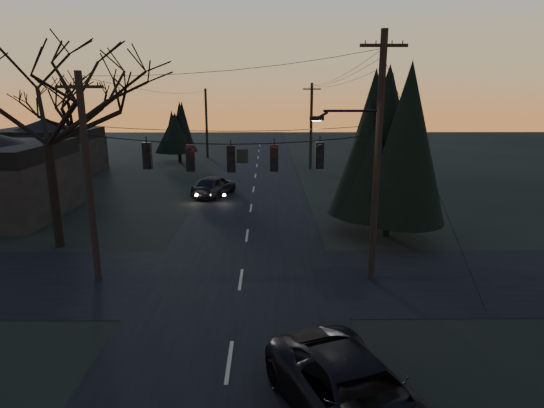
{
  "coord_description": "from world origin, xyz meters",
  "views": [
    {
      "loc": [
        1.14,
        -7.84,
        7.76
      ],
      "look_at": [
        1.3,
        8.23,
        3.74
      ],
      "focal_mm": 30.0,
      "sensor_mm": 36.0,
      "label": 1
    }
  ],
  "objects_px": {
    "suv_near": "(356,398)",
    "sedan_oncoming_a": "(214,186)",
    "utility_pole_far_r": "(310,169)",
    "utility_pole_left": "(99,280)",
    "bare_tree_left": "(43,100)",
    "utility_pole_far_l": "(208,158)",
    "utility_pole_right": "(371,279)",
    "evergreen_right": "(392,147)"
  },
  "relations": [
    {
      "from": "suv_near",
      "to": "sedan_oncoming_a",
      "type": "relative_size",
      "value": 1.23
    },
    {
      "from": "utility_pole_far_r",
      "to": "utility_pole_left",
      "type": "bearing_deg",
      "value": -112.33
    },
    {
      "from": "sedan_oncoming_a",
      "to": "bare_tree_left",
      "type": "bearing_deg",
      "value": 79.57
    },
    {
      "from": "utility_pole_far_l",
      "to": "bare_tree_left",
      "type": "bearing_deg",
      "value": -96.3
    },
    {
      "from": "utility_pole_right",
      "to": "sedan_oncoming_a",
      "type": "bearing_deg",
      "value": 118.14
    },
    {
      "from": "utility_pole_left",
      "to": "suv_near",
      "type": "height_order",
      "value": "utility_pole_left"
    },
    {
      "from": "utility_pole_far_r",
      "to": "sedan_oncoming_a",
      "type": "xyz_separation_m",
      "value": [
        -8.38,
        -12.33,
        0.8
      ]
    },
    {
      "from": "suv_near",
      "to": "sedan_oncoming_a",
      "type": "height_order",
      "value": "suv_near"
    },
    {
      "from": "evergreen_right",
      "to": "utility_pole_right",
      "type": "bearing_deg",
      "value": -109.99
    },
    {
      "from": "utility_pole_left",
      "to": "utility_pole_far_r",
      "type": "distance_m",
      "value": 30.27
    },
    {
      "from": "utility_pole_right",
      "to": "utility_pole_far_r",
      "type": "height_order",
      "value": "utility_pole_right"
    },
    {
      "from": "utility_pole_left",
      "to": "sedan_oncoming_a",
      "type": "distance_m",
      "value": 16.0
    },
    {
      "from": "evergreen_right",
      "to": "sedan_oncoming_a",
      "type": "distance_m",
      "value": 14.91
    },
    {
      "from": "utility_pole_far_r",
      "to": "bare_tree_left",
      "type": "height_order",
      "value": "bare_tree_left"
    },
    {
      "from": "utility_pole_left",
      "to": "bare_tree_left",
      "type": "xyz_separation_m",
      "value": [
        -3.5,
        4.28,
        7.31
      ]
    },
    {
      "from": "sedan_oncoming_a",
      "to": "utility_pole_far_r",
      "type": "bearing_deg",
      "value": -104.5
    },
    {
      "from": "sedan_oncoming_a",
      "to": "utility_pole_left",
      "type": "bearing_deg",
      "value": 98.47
    },
    {
      "from": "utility_pole_left",
      "to": "utility_pole_right",
      "type": "bearing_deg",
      "value": 0.0
    },
    {
      "from": "utility_pole_left",
      "to": "evergreen_right",
      "type": "distance_m",
      "value": 15.68
    },
    {
      "from": "utility_pole_left",
      "to": "bare_tree_left",
      "type": "bearing_deg",
      "value": 129.29
    },
    {
      "from": "utility_pole_far_l",
      "to": "utility_pole_left",
      "type": "bearing_deg",
      "value": -90.0
    },
    {
      "from": "utility_pole_left",
      "to": "evergreen_right",
      "type": "height_order",
      "value": "evergreen_right"
    },
    {
      "from": "suv_near",
      "to": "bare_tree_left",
      "type": "bearing_deg",
      "value": 113.14
    },
    {
      "from": "utility_pole_left",
      "to": "utility_pole_far_r",
      "type": "xyz_separation_m",
      "value": [
        11.5,
        28.0,
        0.0
      ]
    },
    {
      "from": "utility_pole_far_r",
      "to": "utility_pole_far_l",
      "type": "bearing_deg",
      "value": 145.18
    },
    {
      "from": "utility_pole_far_l",
      "to": "suv_near",
      "type": "xyz_separation_m",
      "value": [
        9.2,
        -44.72,
        0.8
      ]
    },
    {
      "from": "evergreen_right",
      "to": "sedan_oncoming_a",
      "type": "relative_size",
      "value": 1.82
    },
    {
      "from": "bare_tree_left",
      "to": "evergreen_right",
      "type": "distance_m",
      "value": 17.42
    },
    {
      "from": "utility_pole_right",
      "to": "bare_tree_left",
      "type": "bearing_deg",
      "value": 164.08
    },
    {
      "from": "utility_pole_right",
      "to": "utility_pole_far_r",
      "type": "relative_size",
      "value": 1.18
    },
    {
      "from": "utility_pole_right",
      "to": "utility_pole_far_l",
      "type": "relative_size",
      "value": 1.25
    },
    {
      "from": "utility_pole_far_l",
      "to": "bare_tree_left",
      "type": "height_order",
      "value": "bare_tree_left"
    },
    {
      "from": "evergreen_right",
      "to": "suv_near",
      "type": "height_order",
      "value": "evergreen_right"
    },
    {
      "from": "utility_pole_far_r",
      "to": "sedan_oncoming_a",
      "type": "distance_m",
      "value": 14.93
    },
    {
      "from": "utility_pole_far_r",
      "to": "sedan_oncoming_a",
      "type": "bearing_deg",
      "value": -124.22
    },
    {
      "from": "utility_pole_left",
      "to": "suv_near",
      "type": "distance_m",
      "value": 12.7
    },
    {
      "from": "suv_near",
      "to": "sedan_oncoming_a",
      "type": "bearing_deg",
      "value": 82.81
    },
    {
      "from": "utility_pole_right",
      "to": "suv_near",
      "type": "xyz_separation_m",
      "value": [
        -2.3,
        -8.72,
        0.8
      ]
    },
    {
      "from": "utility_pole_left",
      "to": "suv_near",
      "type": "xyz_separation_m",
      "value": [
        9.2,
        -8.72,
        0.8
      ]
    },
    {
      "from": "utility_pole_far_r",
      "to": "suv_near",
      "type": "xyz_separation_m",
      "value": [
        -2.3,
        -36.72,
        0.8
      ]
    },
    {
      "from": "utility_pole_right",
      "to": "utility_pole_far_l",
      "type": "xyz_separation_m",
      "value": [
        -11.5,
        36.0,
        0.0
      ]
    },
    {
      "from": "utility_pole_left",
      "to": "utility_pole_far_l",
      "type": "distance_m",
      "value": 36.0
    }
  ]
}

